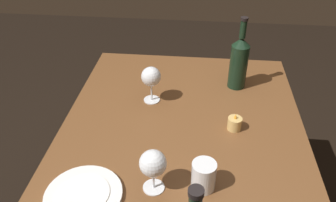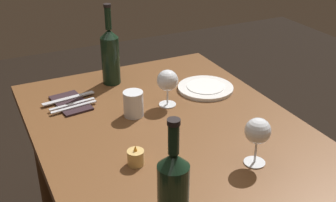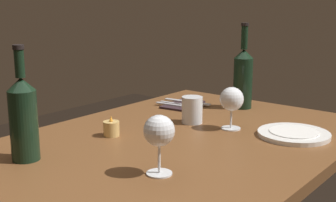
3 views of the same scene
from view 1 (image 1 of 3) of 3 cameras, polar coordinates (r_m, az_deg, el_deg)
name	(u,v)px [view 1 (image 1 of 3)]	position (r m, az deg, el deg)	size (l,w,h in m)	color
dining_table	(180,161)	(1.28, 2.01, -9.89)	(1.30, 0.90, 0.74)	brown
wine_glass_left	(153,164)	(1.01, -2.50, -10.32)	(0.08, 0.08, 0.14)	white
wine_glass_right	(151,77)	(1.37, -2.80, 3.89)	(0.08, 0.08, 0.15)	white
wine_bottle	(239,61)	(1.49, 11.59, 6.39)	(0.08, 0.08, 0.31)	black
water_tumbler	(203,177)	(1.06, 5.86, -12.29)	(0.07, 0.07, 0.09)	white
votive_candle	(235,124)	(1.29, 10.89, -3.71)	(0.05, 0.05, 0.07)	#DBB266
dinner_plate	(83,195)	(1.08, -13.74, -14.79)	(0.23, 0.23, 0.02)	white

